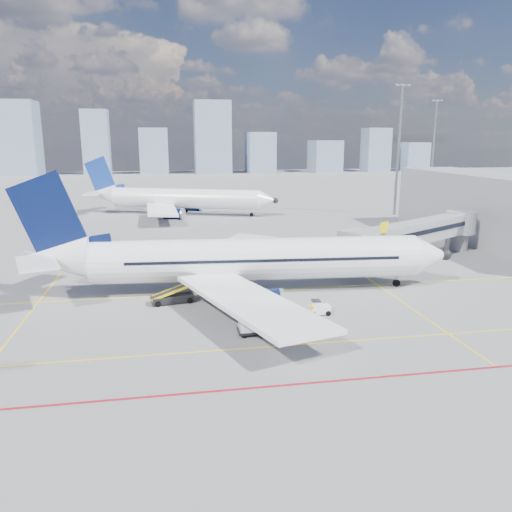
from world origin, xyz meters
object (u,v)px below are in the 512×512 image
(cargo_dolly, at_px, (260,321))
(belt_loader, at_px, (174,297))
(ramp_worker, at_px, (312,315))
(baggage_tug, at_px, (318,308))
(second_aircraft, at_px, (177,199))
(main_aircraft, at_px, (238,260))

(cargo_dolly, relative_size, belt_loader, 0.62)
(belt_loader, height_order, ramp_worker, belt_loader)
(belt_loader, bearing_deg, baggage_tug, -33.68)
(second_aircraft, height_order, ramp_worker, second_aircraft)
(ramp_worker, bearing_deg, cargo_dolly, 119.88)
(cargo_dolly, bearing_deg, main_aircraft, 90.34)
(ramp_worker, bearing_deg, main_aircraft, 40.77)
(main_aircraft, bearing_deg, baggage_tug, -49.36)
(second_aircraft, distance_m, cargo_dolly, 66.78)
(belt_loader, bearing_deg, cargo_dolly, -63.77)
(belt_loader, bearing_deg, second_aircraft, 78.28)
(second_aircraft, height_order, cargo_dolly, second_aircraft)
(cargo_dolly, bearing_deg, belt_loader, 126.29)
(baggage_tug, relative_size, belt_loader, 0.34)
(cargo_dolly, xyz_separation_m, ramp_worker, (4.58, 1.05, -0.16))
(main_aircraft, bearing_deg, belt_loader, -153.66)
(belt_loader, distance_m, ramp_worker, 13.68)
(main_aircraft, relative_size, second_aircraft, 1.11)
(main_aircraft, xyz_separation_m, ramp_worker, (4.65, -10.54, -2.31))
(main_aircraft, xyz_separation_m, cargo_dolly, (0.07, -11.59, -2.15))
(second_aircraft, distance_m, baggage_tug, 64.01)
(baggage_tug, distance_m, cargo_dolly, 6.85)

